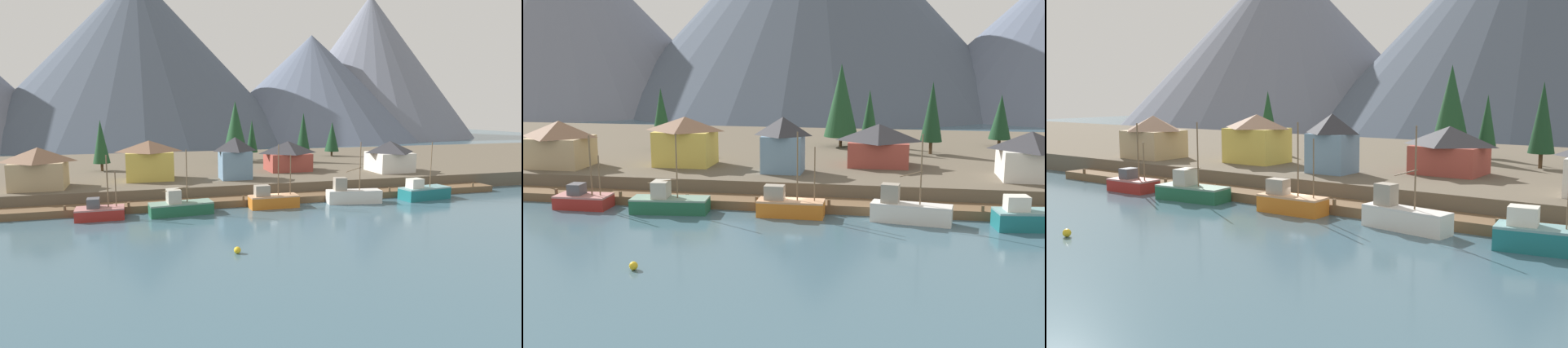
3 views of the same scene
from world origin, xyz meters
The scene contains 22 objects.
ground_plane centered at (0.00, 20.00, -0.50)m, with size 400.00×400.00×1.00m, color #3D5B6B.
dock centered at (0.00, 1.99, 0.50)m, with size 80.00×4.00×1.60m.
shoreline_bank centered at (0.00, 32.00, 1.25)m, with size 400.00×56.00×2.50m, color brown.
mountain_central_peak centered at (-15.50, 146.29, 36.13)m, with size 138.29×138.29×72.25m, color #475160.
mountain_east_peak centered at (63.56, 140.29, 24.06)m, with size 104.32×104.32×48.13m, color slate.
mountain_far_ridge centered at (100.46, 151.94, 35.61)m, with size 104.59×104.59×71.22m, color slate.
fishing_boat_red centered at (-23.59, -1.77, 0.94)m, with size 6.05×3.23×8.29m.
fishing_boat_green centered at (-13.32, -2.06, 1.10)m, with size 8.61×3.77×8.73m.
fishing_boat_orange centered at (-0.10, -1.45, 1.13)m, with size 7.11×2.63×9.09m.
fishing_boat_white centered at (12.43, -1.80, 1.24)m, with size 8.39×3.44×9.21m.
fishing_boat_teal centered at (24.59, -2.24, 1.14)m, with size 8.42×4.08×8.98m.
house_yellow centered at (-16.62, 13.44, 5.80)m, with size 7.82×6.08×6.47m.
house_blue centered at (-2.86, 10.53, 6.06)m, with size 5.27×4.42×6.97m.
house_red centered at (8.86, 17.47, 5.35)m, with size 8.22×6.51×5.57m.
house_white centered at (26.76, 11.27, 5.40)m, with size 7.24×7.06×5.67m.
house_tan centered at (-32.51, 9.48, 5.60)m, with size 7.72×6.64×6.06m.
conifer_near_left centered at (27.75, 38.67, 7.26)m, with size 3.49×3.49×8.35m.
conifer_near_right centered at (-24.88, 26.28, 8.00)m, with size 3.13×3.13×9.56m.
conifer_mid_left centered at (2.46, 33.93, 9.97)m, with size 5.48×5.48×13.27m.
conifer_mid_right centered at (6.90, 36.53, 7.87)m, with size 2.67×2.67×9.08m.
conifer_back_left centered at (16.32, 28.77, 8.79)m, with size 3.23×3.23×10.74m.
channel_buoy centered at (-9.58, -20.15, 0.35)m, with size 0.70×0.70×0.70m, color gold.
Camera 1 is at (-18.98, -61.51, 14.24)m, focal length 30.72 mm.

